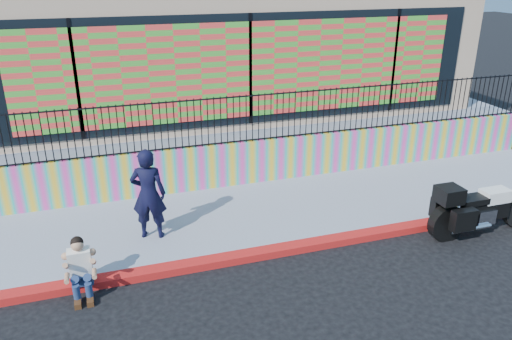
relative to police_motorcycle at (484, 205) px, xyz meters
name	(u,v)px	position (x,y,z in m)	size (l,w,h in m)	color
ground	(311,248)	(-3.67, 0.54, -0.67)	(90.00, 90.00, 0.00)	black
red_curb	(311,245)	(-3.67, 0.54, -0.60)	(16.00, 0.30, 0.15)	#A40B1D
sidewalk	(283,210)	(-3.67, 2.19, -0.60)	(16.00, 3.00, 0.15)	gray
mural_wall	(261,161)	(-3.67, 3.79, 0.03)	(16.00, 0.20, 1.10)	#FB42AD
metal_fence	(261,117)	(-3.67, 3.79, 1.18)	(15.80, 0.04, 1.20)	black
elevated_platform	(214,112)	(-3.67, 8.89, -0.05)	(16.00, 10.00, 1.25)	gray
storefront_building	(213,35)	(-3.67, 8.67, 2.58)	(14.00, 8.06, 4.00)	tan
police_motorcycle	(484,205)	(0.00, 0.00, 0.00)	(2.57, 0.85, 1.60)	black
police_officer	(148,194)	(-6.71, 1.77, 0.43)	(0.69, 0.45, 1.90)	black
seated_man	(81,274)	(-8.07, 0.30, -0.22)	(0.54, 0.71, 1.06)	navy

